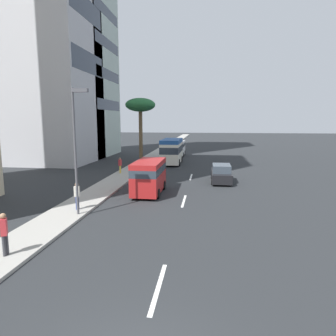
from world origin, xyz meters
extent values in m
plane|color=#26282B|center=(31.50, 0.00, 0.00)|extent=(198.00, 198.00, 0.00)
cube|color=#9E9B93|center=(31.50, 6.75, 0.07)|extent=(162.00, 2.51, 0.15)
cube|color=silver|center=(3.75, 0.00, 0.01)|extent=(3.20, 0.16, 0.01)
cube|color=silver|center=(14.84, 0.00, 0.01)|extent=(3.20, 0.16, 0.01)
cube|color=silver|center=(23.91, 0.00, 0.01)|extent=(3.20, 0.16, 0.01)
cube|color=black|center=(21.90, -2.85, 0.58)|extent=(4.49, 1.72, 0.80)
cube|color=#38424C|center=(21.68, -2.85, 1.30)|extent=(2.47, 1.58, 0.65)
cylinder|color=black|center=(23.30, -2.06, 0.32)|extent=(0.64, 0.22, 0.64)
cylinder|color=black|center=(23.30, -3.65, 0.32)|extent=(0.64, 0.22, 0.64)
cylinder|color=black|center=(20.51, -2.06, 0.32)|extent=(0.64, 0.22, 0.64)
cylinder|color=black|center=(20.51, -3.65, 0.32)|extent=(0.64, 0.22, 0.64)
cube|color=#A51E1E|center=(16.76, 2.83, 1.36)|extent=(4.88, 1.93, 2.33)
cube|color=#2D3842|center=(16.76, 2.83, 1.88)|extent=(4.89, 1.94, 0.56)
cylinder|color=black|center=(15.30, 1.92, 0.36)|extent=(0.72, 0.24, 0.72)
cylinder|color=black|center=(15.30, 3.75, 0.36)|extent=(0.72, 0.24, 0.72)
cylinder|color=black|center=(18.22, 1.92, 0.36)|extent=(0.72, 0.24, 0.72)
cylinder|color=black|center=(18.22, 3.75, 0.36)|extent=(0.72, 0.24, 0.72)
cube|color=white|center=(41.72, 3.09, 1.27)|extent=(4.95, 2.05, 2.15)
cube|color=#2D3842|center=(41.72, 3.09, 1.75)|extent=(4.96, 2.05, 0.52)
cylinder|color=black|center=(40.24, 2.12, 0.36)|extent=(0.72, 0.24, 0.72)
cylinder|color=black|center=(40.24, 4.07, 0.36)|extent=(0.72, 0.24, 0.72)
cylinder|color=black|center=(43.21, 2.12, 0.36)|extent=(0.72, 0.24, 0.72)
cylinder|color=black|center=(43.21, 4.07, 0.36)|extent=(0.72, 0.24, 0.72)
cube|color=silver|center=(32.79, 2.98, 1.47)|extent=(6.24, 2.29, 2.48)
cube|color=#1E4C93|center=(32.79, 2.98, 2.95)|extent=(6.24, 2.29, 0.47)
cube|color=#28333D|center=(32.79, 2.98, 1.94)|extent=(6.25, 2.29, 0.83)
cylinder|color=black|center=(30.98, 1.89, 0.42)|extent=(0.84, 0.26, 0.84)
cylinder|color=black|center=(30.98, 4.06, 0.42)|extent=(0.84, 0.26, 0.84)
cylinder|color=black|center=(34.61, 1.89, 0.42)|extent=(0.84, 0.26, 0.84)
cylinder|color=black|center=(34.61, 4.06, 0.42)|extent=(0.84, 0.26, 0.84)
cylinder|color=gold|center=(24.29, 7.36, 0.54)|extent=(0.14, 0.14, 0.79)
cylinder|color=gold|center=(24.45, 7.36, 0.54)|extent=(0.14, 0.14, 0.79)
cube|color=red|center=(24.37, 7.36, 1.25)|extent=(0.37, 0.31, 0.62)
sphere|color=#9E7251|center=(24.37, 7.36, 1.67)|extent=(0.21, 0.21, 0.21)
cylinder|color=#333338|center=(4.99, 6.50, 0.58)|extent=(0.14, 0.14, 0.86)
cylinder|color=#333338|center=(5.15, 6.50, 0.58)|extent=(0.14, 0.14, 0.86)
cube|color=red|center=(5.07, 6.50, 1.35)|extent=(0.38, 0.34, 0.68)
sphere|color=#9E7251|center=(5.07, 6.50, 1.81)|extent=(0.23, 0.23, 0.23)
cylinder|color=navy|center=(11.48, 6.31, 0.55)|extent=(0.14, 0.14, 0.81)
cylinder|color=navy|center=(11.64, 6.31, 0.55)|extent=(0.14, 0.14, 0.81)
cube|color=beige|center=(11.56, 6.31, 1.28)|extent=(0.25, 0.34, 0.64)
sphere|color=#9E7251|center=(11.56, 6.31, 1.71)|extent=(0.22, 0.22, 0.22)
cylinder|color=brown|center=(30.70, 6.55, 3.50)|extent=(0.44, 0.44, 6.71)
ellipsoid|color=#236033|center=(30.70, 6.55, 7.40)|extent=(3.61, 3.61, 1.63)
cylinder|color=#4C4C51|center=(10.66, 5.89, 3.75)|extent=(0.14, 0.14, 7.20)
cube|color=#4C4C51|center=(10.66, 5.44, 7.20)|extent=(0.24, 0.90, 0.20)
cube|color=#2D3847|center=(32.70, 13.65, 12.82)|extent=(9.89, 0.08, 2.67)
cube|color=#2D3847|center=(32.70, 13.65, 19.23)|extent=(9.89, 0.08, 2.67)
cube|color=#B2C6BC|center=(40.54, 19.07, 15.64)|extent=(11.46, 10.90, 31.27)
cube|color=#2D3847|center=(40.54, 13.65, 7.88)|extent=(10.55, 0.08, 1.56)
cube|color=#2D3847|center=(40.54, 13.65, 12.38)|extent=(10.55, 0.08, 1.56)
cube|color=#2D3847|center=(40.54, 13.65, 16.89)|extent=(10.55, 0.08, 1.56)
cube|color=#2D3847|center=(40.54, 13.65, 21.39)|extent=(10.55, 0.08, 1.56)
camera|label=1|loc=(-5.56, -1.54, 5.59)|focal=32.29mm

